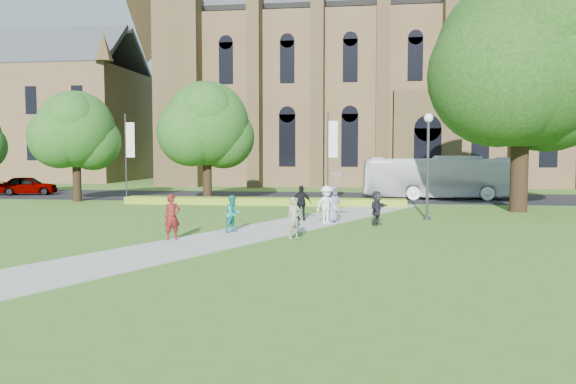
# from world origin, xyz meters

# --- Properties ---
(ground) EXTENTS (160.00, 160.00, 0.00)m
(ground) POSITION_xyz_m (0.00, 0.00, 0.00)
(ground) COLOR #446C20
(ground) RESTS_ON ground
(road) EXTENTS (160.00, 10.00, 0.02)m
(road) POSITION_xyz_m (0.00, 20.00, 0.01)
(road) COLOR black
(road) RESTS_ON ground
(footpath) EXTENTS (15.58, 28.54, 0.04)m
(footpath) POSITION_xyz_m (0.00, 1.00, 0.02)
(footpath) COLOR #B2B2A8
(footpath) RESTS_ON ground
(flower_hedge) EXTENTS (18.00, 1.40, 0.45)m
(flower_hedge) POSITION_xyz_m (-2.00, 13.20, 0.23)
(flower_hedge) COLOR gold
(flower_hedge) RESTS_ON ground
(cathedral) EXTENTS (52.60, 18.25, 28.00)m
(cathedral) POSITION_xyz_m (10.00, 39.73, 12.98)
(cathedral) COLOR brown
(cathedral) RESTS_ON ground
(building_west) EXTENTS (22.00, 14.00, 18.30)m
(building_west) POSITION_xyz_m (-34.00, 42.00, 9.21)
(building_west) COLOR brown
(building_west) RESTS_ON ground
(streetlamp) EXTENTS (0.44, 0.44, 5.24)m
(streetlamp) POSITION_xyz_m (7.50, 6.50, 3.30)
(streetlamp) COLOR #38383D
(streetlamp) RESTS_ON ground
(large_tree) EXTENTS (9.60, 9.60, 13.20)m
(large_tree) POSITION_xyz_m (13.00, 11.00, 8.37)
(large_tree) COLOR #332114
(large_tree) RESTS_ON ground
(street_tree_0) EXTENTS (5.20, 5.20, 7.50)m
(street_tree_0) POSITION_xyz_m (-15.00, 14.00, 4.87)
(street_tree_0) COLOR #332114
(street_tree_0) RESTS_ON ground
(street_tree_1) EXTENTS (5.60, 5.60, 8.05)m
(street_tree_1) POSITION_xyz_m (-6.00, 14.50, 5.22)
(street_tree_1) COLOR #332114
(street_tree_1) RESTS_ON ground
(banner_pole_0) EXTENTS (0.70, 0.10, 6.00)m
(banner_pole_0) POSITION_xyz_m (2.11, 15.20, 3.39)
(banner_pole_0) COLOR #38383D
(banner_pole_0) RESTS_ON ground
(banner_pole_1) EXTENTS (0.70, 0.10, 6.00)m
(banner_pole_1) POSITION_xyz_m (-11.89, 15.20, 3.39)
(banner_pole_1) COLOR #38383D
(banner_pole_1) RESTS_ON ground
(tour_coach) EXTENTS (11.25, 3.46, 3.09)m
(tour_coach) POSITION_xyz_m (9.84, 19.22, 1.56)
(tour_coach) COLOR silver
(tour_coach) RESTS_ON road
(car_0) EXTENTS (4.62, 2.87, 1.47)m
(car_0) POSITION_xyz_m (-21.80, 18.99, 0.75)
(car_0) COLOR gray
(car_0) RESTS_ON road
(pedestrian_0) EXTENTS (0.75, 0.70, 1.72)m
(pedestrian_0) POSITION_xyz_m (-2.76, -1.68, 0.90)
(pedestrian_0) COLOR maroon
(pedestrian_0) RESTS_ON footpath
(pedestrian_1) EXTENTS (0.89, 0.94, 1.53)m
(pedestrian_1) POSITION_xyz_m (-0.94, 0.56, 0.81)
(pedestrian_1) COLOR #1A847F
(pedestrian_1) RESTS_ON footpath
(pedestrian_2) EXTENTS (1.29, 1.20, 1.75)m
(pedestrian_2) POSITION_xyz_m (2.68, 4.04, 0.91)
(pedestrian_2) COLOR white
(pedestrian_2) RESTS_ON footpath
(pedestrian_3) EXTENTS (1.05, 0.59, 1.70)m
(pedestrian_3) POSITION_xyz_m (1.37, 5.03, 0.89)
(pedestrian_3) COLOR black
(pedestrian_3) RESTS_ON footpath
(pedestrian_4) EXTENTS (0.98, 0.84, 1.69)m
(pedestrian_4) POSITION_xyz_m (2.94, 4.46, 0.88)
(pedestrian_4) COLOR slate
(pedestrian_4) RESTS_ON footpath
(pedestrian_5) EXTENTS (1.01, 1.49, 1.54)m
(pedestrian_5) POSITION_xyz_m (4.97, 3.82, 0.81)
(pedestrian_5) COLOR #24232A
(pedestrian_5) RESTS_ON footpath
(pedestrian_6) EXTENTS (0.69, 0.66, 1.59)m
(pedestrian_6) POSITION_xyz_m (1.77, -0.85, 0.84)
(pedestrian_6) COLOR gray
(pedestrian_6) RESTS_ON footpath
(parasol) EXTENTS (0.88, 0.88, 0.63)m
(parasol) POSITION_xyz_m (3.12, 4.56, 2.04)
(parasol) COLOR pink
(parasol) RESTS_ON pedestrian_4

